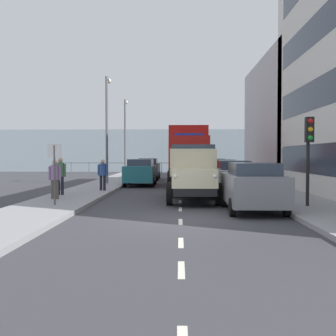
{
  "coord_description": "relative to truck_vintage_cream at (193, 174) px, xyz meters",
  "views": [
    {
      "loc": [
        0.03,
        12.75,
        1.99
      ],
      "look_at": [
        0.7,
        -11.31,
        1.23
      ],
      "focal_mm": 44.24,
      "sensor_mm": 36.0,
      "label": 1
    }
  ],
  "objects": [
    {
      "name": "car_black_oppositeside_1",
      "position": [
        3.1,
        -15.74,
        -0.28
      ],
      "size": [
        1.8,
        4.35,
        1.72
      ],
      "color": "black",
      "rests_on": "ground_plane"
    },
    {
      "name": "lamp_post_far",
      "position": [
        5.36,
        -18.9,
        2.96
      ],
      "size": [
        0.32,
        1.14,
        6.73
      ],
      "color": "#59595B",
      "rests_on": "sidewalk_right"
    },
    {
      "name": "car_silver_kerbside_2",
      "position": [
        -2.01,
        -7.83,
        -0.28
      ],
      "size": [
        1.78,
        4.52,
        1.72
      ],
      "color": "#B7BABF",
      "rests_on": "ground_plane"
    },
    {
      "name": "seawall_railing",
      "position": [
        0.54,
        -27.74,
        -0.26
      ],
      "size": [
        28.08,
        0.08,
        1.2
      ],
      "color": "#4C5156",
      "rests_on": "ground_plane"
    },
    {
      "name": "lorry_cargo_red",
      "position": [
        0.01,
        -10.2,
        0.9
      ],
      "size": [
        2.58,
        8.2,
        3.87
      ],
      "color": "red",
      "rests_on": "ground_plane"
    },
    {
      "name": "truck_vintage_cream",
      "position": [
        0.0,
        0.0,
        0.0
      ],
      "size": [
        2.17,
        5.64,
        2.43
      ],
      "color": "black",
      "rests_on": "ground_plane"
    },
    {
      "name": "sidewalk_right",
      "position": [
        5.4,
        -6.47,
        -1.1
      ],
      "size": [
        2.71,
        43.74,
        0.15
      ],
      "primitive_type": "cube",
      "color": "gray",
      "rests_on": "ground_plane"
    },
    {
      "name": "sidewalk_left",
      "position": [
        -4.32,
        -6.47,
        -1.1
      ],
      "size": [
        2.71,
        43.74,
        0.15
      ],
      "primitive_type": "cube",
      "color": "gray",
      "rests_on": "ground_plane"
    },
    {
      "name": "lamp_post_promenade",
      "position": [
        5.31,
        -9.44,
        3.08
      ],
      "size": [
        0.32,
        1.14,
        6.97
      ],
      "color": "#59595B",
      "rests_on": "sidewalk_right"
    },
    {
      "name": "pedestrian_strolling",
      "position": [
        5.81,
        0.43,
        -0.07
      ],
      "size": [
        0.53,
        0.34,
        1.64
      ],
      "color": "#4C473D",
      "rests_on": "sidewalk_right"
    },
    {
      "name": "car_grey_kerbside_near",
      "position": [
        -2.01,
        2.98,
        -0.28
      ],
      "size": [
        1.94,
        4.05,
        1.72
      ],
      "color": "slate",
      "rests_on": "ground_plane"
    },
    {
      "name": "pedestrian_couple_b",
      "position": [
        4.57,
        -3.76,
        -0.09
      ],
      "size": [
        0.53,
        0.34,
        1.61
      ],
      "color": "black",
      "rests_on": "sidewalk_right"
    },
    {
      "name": "building_far_block",
      "position": [
        -10.04,
        -15.2,
        3.51
      ],
      "size": [
        8.73,
        14.34,
        9.37
      ],
      "color": "#B7B2B7",
      "rests_on": "ground_plane"
    },
    {
      "name": "car_teal_oppositeside_0",
      "position": [
        3.1,
        -9.14,
        -0.28
      ],
      "size": [
        1.93,
        4.29,
        1.72
      ],
      "color": "#1E6670",
      "rests_on": "ground_plane"
    },
    {
      "name": "sea_horizon",
      "position": [
        0.54,
        -31.34,
        1.32
      ],
      "size": [
        80.0,
        0.8,
        5.0
      ],
      "primitive_type": "cube",
      "color": "#84939E",
      "rests_on": "ground_plane"
    },
    {
      "name": "traffic_light_near",
      "position": [
        -4.07,
        2.63,
        1.29
      ],
      "size": [
        0.28,
        0.41,
        3.2
      ],
      "color": "black",
      "rests_on": "sidewalk_left"
    },
    {
      "name": "street_sign",
      "position": [
        5.17,
        2.53,
        0.5
      ],
      "size": [
        0.5,
        0.07,
        2.25
      ],
      "color": "#4C4C4C",
      "rests_on": "sidewalk_right"
    },
    {
      "name": "car_red_kerbside_3",
      "position": [
        -2.01,
        -13.62,
        -0.28
      ],
      "size": [
        1.83,
        3.94,
        1.72
      ],
      "color": "#B21E1E",
      "rests_on": "ground_plane"
    },
    {
      "name": "car_white_kerbside_1",
      "position": [
        -2.01,
        -2.53,
        -0.29
      ],
      "size": [
        1.8,
        3.86,
        1.72
      ],
      "color": "white",
      "rests_on": "ground_plane"
    },
    {
      "name": "ground_plane",
      "position": [
        0.54,
        -6.47,
        -1.18
      ],
      "size": [
        80.0,
        80.0,
        0.0
      ],
      "primitive_type": "plane",
      "color": "#38383D"
    },
    {
      "name": "road_centreline_markings",
      "position": [
        0.54,
        -6.14,
        -1.17
      ],
      "size": [
        0.12,
        39.09,
        0.01
      ],
      "color": "silver",
      "rests_on": "ground_plane"
    },
    {
      "name": "pedestrian_couple_a",
      "position": [
        6.09,
        -1.35,
        -0.01
      ],
      "size": [
        0.53,
        0.34,
        1.72
      ],
      "color": "black",
      "rests_on": "sidewalk_right"
    }
  ]
}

